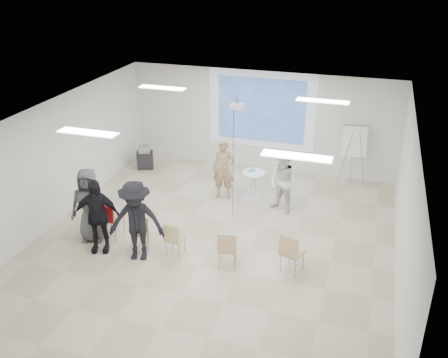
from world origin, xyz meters
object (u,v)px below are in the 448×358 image
(laptop, at_px, (141,230))
(audience_left, at_px, (96,211))
(chair_left_mid, at_px, (110,216))
(chair_left_inner, at_px, (140,230))
(pedestal_table, at_px, (254,183))
(chair_center, at_px, (174,237))
(av_cart, at_px, (145,158))
(audience_outer, at_px, (89,201))
(player_left, at_px, (224,166))
(chair_right_far, at_px, (291,251))
(flipchart_easel, at_px, (355,141))
(chair_far_left, at_px, (104,212))
(chair_right_inner, at_px, (227,247))
(player_right, at_px, (283,180))
(audience_mid, at_px, (136,216))

(laptop, relative_size, audience_left, 0.15)
(chair_left_mid, relative_size, chair_left_inner, 1.17)
(pedestal_table, distance_m, chair_center, 3.39)
(av_cart, bearing_deg, pedestal_table, -37.98)
(audience_outer, bearing_deg, chair_left_inner, -19.75)
(player_left, distance_m, audience_outer, 3.70)
(chair_right_far, bearing_deg, chair_left_inner, -158.06)
(chair_left_mid, bearing_deg, audience_outer, -157.89)
(av_cart, bearing_deg, chair_right_far, -61.15)
(flipchart_easel, distance_m, av_cart, 6.22)
(chair_left_inner, height_order, chair_center, chair_left_inner)
(pedestal_table, height_order, player_left, player_left)
(audience_left, bearing_deg, flipchart_easel, 28.91)
(chair_far_left, xyz_separation_m, chair_left_inner, (1.15, -0.44, -0.04))
(chair_left_inner, height_order, audience_left, audience_left)
(player_left, relative_size, chair_left_inner, 2.23)
(pedestal_table, relative_size, chair_left_inner, 0.93)
(pedestal_table, xyz_separation_m, chair_right_far, (1.58, -3.12, 0.10))
(chair_right_inner, distance_m, flipchart_easel, 5.45)
(player_right, height_order, chair_left_inner, player_right)
(player_right, distance_m, chair_left_inner, 3.82)
(audience_left, relative_size, audience_outer, 1.00)
(player_right, distance_m, chair_center, 3.32)
(laptop, height_order, audience_mid, audience_mid)
(chair_far_left, distance_m, chair_right_far, 4.51)
(laptop, height_order, audience_outer, audience_outer)
(chair_right_far, bearing_deg, laptop, -159.54)
(chair_far_left, bearing_deg, av_cart, 114.16)
(audience_outer, height_order, flipchart_easel, audience_outer)
(chair_center, height_order, chair_right_inner, chair_right_inner)
(player_left, bearing_deg, pedestal_table, 9.90)
(chair_far_left, relative_size, audience_mid, 0.43)
(chair_left_inner, bearing_deg, av_cart, 90.22)
(player_left, xyz_separation_m, audience_mid, (-0.89, -3.35, 0.10))
(chair_left_mid, distance_m, chair_center, 1.70)
(pedestal_table, bearing_deg, chair_center, -106.38)
(chair_right_inner, height_order, flipchart_easel, flipchart_easel)
(audience_outer, bearing_deg, chair_center, -18.34)
(player_right, distance_m, chair_left_mid, 4.33)
(audience_mid, bearing_deg, chair_left_mid, 137.63)
(laptop, bearing_deg, chair_left_mid, -34.07)
(player_right, bearing_deg, player_left, -163.61)
(chair_left_mid, distance_m, audience_outer, 0.59)
(player_left, relative_size, audience_left, 0.94)
(pedestal_table, relative_size, av_cart, 1.07)
(audience_mid, height_order, flipchart_easel, audience_mid)
(chair_left_inner, distance_m, chair_right_inner, 2.04)
(chair_center, relative_size, laptop, 2.63)
(chair_left_inner, bearing_deg, chair_far_left, 135.01)
(player_right, height_order, chair_far_left, player_right)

